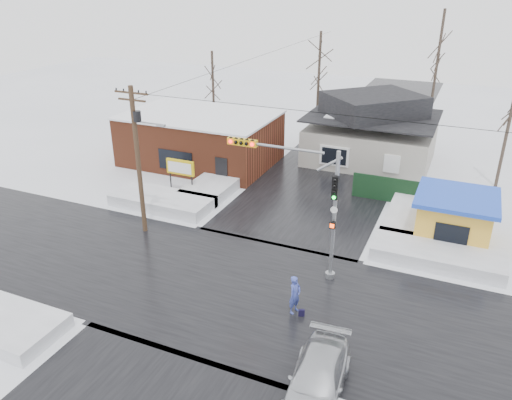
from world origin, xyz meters
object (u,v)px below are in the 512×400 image
at_px(kiosk, 454,217).
at_px(car, 317,380).
at_px(traffic_signal, 305,194).
at_px(utility_pole, 138,153).
at_px(marquee_sign, 180,168).
at_px(pedestrian, 295,295).

xyz_separation_m(kiosk, car, (-3.74, -14.98, -0.74)).
xyz_separation_m(traffic_signal, utility_pole, (-10.36, 0.53, 0.57)).
relative_size(utility_pole, kiosk, 1.96).
bearing_deg(kiosk, marquee_sign, -178.45).
bearing_deg(traffic_signal, marquee_sign, 150.28).
bearing_deg(utility_pole, traffic_signal, -2.95).
height_order(traffic_signal, pedestrian, traffic_signal).
xyz_separation_m(utility_pole, marquee_sign, (-1.07, 5.99, -3.19)).
distance_m(traffic_signal, kiosk, 10.43).
relative_size(traffic_signal, kiosk, 1.52).
relative_size(utility_pole, pedestrian, 4.68).
height_order(traffic_signal, kiosk, traffic_signal).
height_order(utility_pole, marquee_sign, utility_pole).
height_order(utility_pole, kiosk, utility_pole).
xyz_separation_m(marquee_sign, car, (14.76, -14.48, -1.20)).
xyz_separation_m(traffic_signal, car, (3.33, -7.95, -3.82)).
bearing_deg(car, kiosk, 71.51).
relative_size(traffic_signal, utility_pole, 0.78).
bearing_deg(car, utility_pole, 143.73).
xyz_separation_m(traffic_signal, kiosk, (7.07, 7.03, -3.08)).
bearing_deg(pedestrian, utility_pole, 87.60).
xyz_separation_m(kiosk, pedestrian, (-6.23, -10.53, -0.50)).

